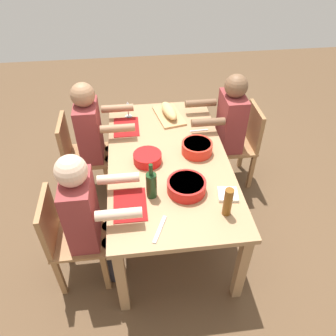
% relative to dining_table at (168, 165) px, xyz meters
% --- Properties ---
extents(ground_plane, '(8.00, 8.00, 0.00)m').
position_rel_dining_table_xyz_m(ground_plane, '(0.00, 0.00, -0.66)').
color(ground_plane, brown).
extents(dining_table, '(1.80, 0.98, 0.74)m').
position_rel_dining_table_xyz_m(dining_table, '(0.00, 0.00, 0.00)').
color(dining_table, '#A87F56').
rests_on(dining_table, ground_plane).
extents(chair_near_left, '(0.40, 0.40, 0.85)m').
position_rel_dining_table_xyz_m(chair_near_left, '(-0.49, -0.81, -0.18)').
color(chair_near_left, '#9E7044').
rests_on(chair_near_left, ground_plane).
extents(diner_near_left, '(0.41, 0.53, 1.20)m').
position_rel_dining_table_xyz_m(diner_near_left, '(-0.49, -0.63, 0.04)').
color(diner_near_left, '#2D2D38').
rests_on(diner_near_left, ground_plane).
extents(chair_far_left, '(0.40, 0.40, 0.85)m').
position_rel_dining_table_xyz_m(chair_far_left, '(-0.49, 0.81, -0.18)').
color(chair_far_left, '#9E7044').
rests_on(chair_far_left, ground_plane).
extents(diner_far_left, '(0.41, 0.53, 1.20)m').
position_rel_dining_table_xyz_m(diner_far_left, '(-0.49, 0.63, 0.04)').
color(diner_far_left, '#2D2D38').
rests_on(diner_far_left, ground_plane).
extents(chair_near_right, '(0.40, 0.40, 0.85)m').
position_rel_dining_table_xyz_m(chair_near_right, '(0.49, -0.81, -0.18)').
color(chair_near_right, '#9E7044').
rests_on(chair_near_right, ground_plane).
extents(diner_near_right, '(0.41, 0.53, 1.20)m').
position_rel_dining_table_xyz_m(diner_near_right, '(0.49, -0.63, 0.04)').
color(diner_near_right, '#2D2D38').
rests_on(diner_near_right, ground_plane).
extents(serving_bowl_salad, '(0.28, 0.28, 0.09)m').
position_rel_dining_table_xyz_m(serving_bowl_salad, '(0.40, 0.09, 0.13)').
color(serving_bowl_salad, red).
rests_on(serving_bowl_salad, dining_table).
extents(serving_bowl_pasta, '(0.26, 0.26, 0.10)m').
position_rel_dining_table_xyz_m(serving_bowl_pasta, '(-0.04, 0.25, 0.14)').
color(serving_bowl_pasta, red).
rests_on(serving_bowl_pasta, dining_table).
extents(serving_bowl_greens, '(0.23, 0.23, 0.08)m').
position_rel_dining_table_xyz_m(serving_bowl_greens, '(0.03, -0.17, 0.13)').
color(serving_bowl_greens, red).
rests_on(serving_bowl_greens, dining_table).
extents(cutting_board, '(0.44, 0.30, 0.02)m').
position_rel_dining_table_xyz_m(cutting_board, '(-0.63, 0.09, 0.09)').
color(cutting_board, tan).
rests_on(cutting_board, dining_table).
extents(bread_loaf, '(0.34, 0.17, 0.09)m').
position_rel_dining_table_xyz_m(bread_loaf, '(-0.63, 0.09, 0.15)').
color(bread_loaf, tan).
rests_on(bread_loaf, cutting_board).
extents(wine_bottle, '(0.08, 0.08, 0.29)m').
position_rel_dining_table_xyz_m(wine_bottle, '(0.42, -0.17, 0.19)').
color(wine_bottle, '#193819').
rests_on(wine_bottle, dining_table).
extents(beer_bottle, '(0.06, 0.06, 0.22)m').
position_rel_dining_table_xyz_m(beer_bottle, '(0.65, 0.32, 0.19)').
color(beer_bottle, brown).
rests_on(beer_bottle, dining_table).
extents(wine_glass, '(0.08, 0.08, 0.17)m').
position_rel_dining_table_xyz_m(wine_glass, '(-0.67, -0.30, 0.20)').
color(wine_glass, silver).
rests_on(wine_glass, dining_table).
extents(placemat_near_left, '(0.32, 0.23, 0.01)m').
position_rel_dining_table_xyz_m(placemat_near_left, '(-0.49, -0.33, 0.08)').
color(placemat_near_left, maroon).
rests_on(placemat_near_left, dining_table).
extents(fork_far_left, '(0.02, 0.17, 0.01)m').
position_rel_dining_table_xyz_m(fork_far_left, '(-0.35, 0.33, 0.08)').
color(fork_far_left, silver).
rests_on(fork_far_left, dining_table).
extents(placemat_near_right, '(0.32, 0.23, 0.01)m').
position_rel_dining_table_xyz_m(placemat_near_right, '(0.49, -0.33, 0.08)').
color(placemat_near_right, maroon).
rests_on(placemat_near_right, dining_table).
extents(carving_knife, '(0.22, 0.11, 0.01)m').
position_rel_dining_table_xyz_m(carving_knife, '(0.73, -0.14, 0.08)').
color(carving_knife, silver).
rests_on(carving_knife, dining_table).
extents(napkin_stack, '(0.16, 0.16, 0.02)m').
position_rel_dining_table_xyz_m(napkin_stack, '(0.49, 0.37, 0.09)').
color(napkin_stack, white).
rests_on(napkin_stack, dining_table).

